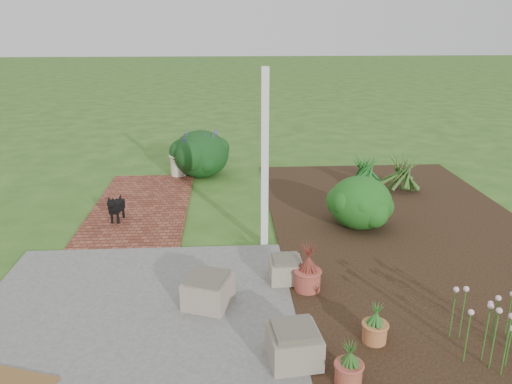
{
  "coord_description": "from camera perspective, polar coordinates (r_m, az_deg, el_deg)",
  "views": [
    {
      "loc": [
        -0.21,
        -6.42,
        3.06
      ],
      "look_at": [
        0.2,
        0.4,
        0.7
      ],
      "focal_mm": 35.0,
      "sensor_mm": 36.0,
      "label": 1
    }
  ],
  "objects": [
    {
      "name": "ground",
      "position": [
        7.11,
        -1.42,
        -6.42
      ],
      "size": [
        80.0,
        80.0,
        0.0
      ],
      "primitive_type": "plane",
      "color": "#30571B",
      "rests_on": "ground"
    },
    {
      "name": "concrete_patio",
      "position": [
        5.67,
        -13.87,
        -14.0
      ],
      "size": [
        3.5,
        3.5,
        0.04
      ],
      "primitive_type": "cube",
      "color": "#5F5F5C",
      "rests_on": "ground"
    },
    {
      "name": "brick_path",
      "position": [
        8.84,
        -12.92,
        -1.56
      ],
      "size": [
        1.6,
        3.5,
        0.04
      ],
      "primitive_type": "cube",
      "color": "brown",
      "rests_on": "ground"
    },
    {
      "name": "garden_bed",
      "position": [
        8.03,
        16.61,
        -4.07
      ],
      "size": [
        4.0,
        7.0,
        0.03
      ],
      "primitive_type": "cube",
      "color": "black",
      "rests_on": "ground"
    },
    {
      "name": "veranda_post",
      "position": [
        6.79,
        1.0,
        3.58
      ],
      "size": [
        0.1,
        0.1,
        2.5
      ],
      "primitive_type": "cube",
      "color": "white",
      "rests_on": "ground"
    },
    {
      "name": "stone_trough_near",
      "position": [
        4.86,
        4.36,
        -17.16
      ],
      "size": [
        0.51,
        0.51,
        0.31
      ],
      "primitive_type": "cube",
      "rotation": [
        0.0,
        0.0,
        0.11
      ],
      "color": "gray",
      "rests_on": "concrete_patio"
    },
    {
      "name": "stone_trough_mid",
      "position": [
        5.68,
        -5.48,
        -11.29
      ],
      "size": [
        0.61,
        0.61,
        0.32
      ],
      "primitive_type": "cube",
      "rotation": [
        0.0,
        0.0,
        -0.36
      ],
      "color": "gray",
      "rests_on": "concrete_patio"
    },
    {
      "name": "stone_trough_far",
      "position": [
        6.17,
        3.42,
        -8.89
      ],
      "size": [
        0.4,
        0.4,
        0.26
      ],
      "primitive_type": "cube",
      "rotation": [
        0.0,
        0.0,
        0.02
      ],
      "color": "gray",
      "rests_on": "concrete_patio"
    },
    {
      "name": "black_dog",
      "position": [
        8.13,
        -15.73,
        -1.61
      ],
      "size": [
        0.2,
        0.49,
        0.42
      ],
      "rotation": [
        0.0,
        0.0,
        -0.16
      ],
      "color": "black",
      "rests_on": "brick_path"
    },
    {
      "name": "cream_ceramic_urn",
      "position": [
        10.34,
        -8.87,
        3.05
      ],
      "size": [
        0.35,
        0.35,
        0.42
      ],
      "primitive_type": "cylinder",
      "rotation": [
        0.0,
        0.0,
        -0.14
      ],
      "color": "beige",
      "rests_on": "brick_path"
    },
    {
      "name": "evergreen_shrub",
      "position": [
        7.79,
        11.84,
        -1.03
      ],
      "size": [
        1.25,
        1.25,
        0.82
      ],
      "primitive_type": "ellipsoid",
      "rotation": [
        0.0,
        0.0,
        0.39
      ],
      "color": "#0E3B12",
      "rests_on": "garden_bed"
    },
    {
      "name": "agapanthus_clump_back",
      "position": [
        9.62,
        16.36,
        2.53
      ],
      "size": [
        1.13,
        1.13,
        0.85
      ],
      "primitive_type": null,
      "rotation": [
        0.0,
        0.0,
        -0.23
      ],
      "color": "#163811",
      "rests_on": "garden_bed"
    },
    {
      "name": "agapanthus_clump_front",
      "position": [
        9.7,
        12.36,
        2.71
      ],
      "size": [
        0.85,
        0.85,
        0.75
      ],
      "primitive_type": null,
      "rotation": [
        0.0,
        0.0,
        -0.01
      ],
      "color": "#0E4415",
      "rests_on": "garden_bed"
    },
    {
      "name": "pink_flower_patch",
      "position": [
        5.27,
        27.11,
        -14.27
      ],
      "size": [
        1.26,
        1.26,
        0.64
      ],
      "primitive_type": null,
      "rotation": [
        0.0,
        0.0,
        0.32
      ],
      "color": "#113D0F",
      "rests_on": "garden_bed"
    },
    {
      "name": "terracotta_pot_bronze",
      "position": [
        6.01,
        5.9,
        -9.95
      ],
      "size": [
        0.37,
        0.37,
        0.25
      ],
      "primitive_type": "cylinder",
      "rotation": [
        0.0,
        0.0,
        0.23
      ],
      "color": "#AB4739",
      "rests_on": "garden_bed"
    },
    {
      "name": "terracotta_pot_small_left",
      "position": [
        5.27,
        13.41,
        -15.32
      ],
      "size": [
        0.3,
        0.3,
        0.2
      ],
      "primitive_type": "cylinder",
      "rotation": [
        0.0,
        0.0,
        -0.3
      ],
      "color": "#B86E3E",
      "rests_on": "garden_bed"
    },
    {
      "name": "terracotta_pot_small_right",
      "position": [
        4.71,
        10.52,
        -19.71
      ],
      "size": [
        0.29,
        0.29,
        0.2
      ],
      "primitive_type": "cylinder",
      "rotation": [
        0.0,
        0.0,
        -0.24
      ],
      "color": "#A84739",
      "rests_on": "garden_bed"
    },
    {
      "name": "purple_flowering_bush",
      "position": [
        10.31,
        -6.34,
        4.48
      ],
      "size": [
        1.47,
        1.47,
        0.97
      ],
      "primitive_type": "ellipsoid",
      "rotation": [
        0.0,
        0.0,
        -0.35
      ],
      "color": "black",
      "rests_on": "ground"
    }
  ]
}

